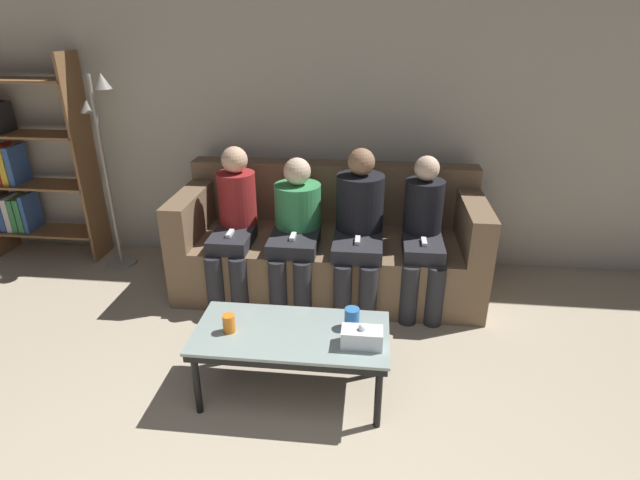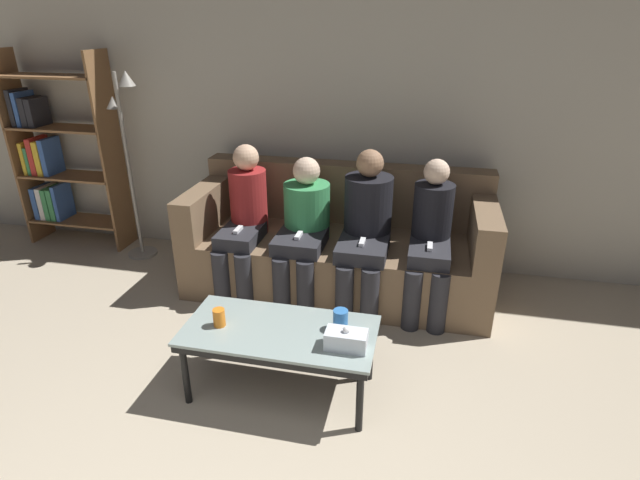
# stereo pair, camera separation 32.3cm
# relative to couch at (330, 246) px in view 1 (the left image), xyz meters

# --- Properties ---
(wall_back) EXTENTS (12.00, 0.06, 2.60)m
(wall_back) POSITION_rel_couch_xyz_m (0.00, 0.54, 0.96)
(wall_back) COLOR #B7B2A3
(wall_back) RESTS_ON ground_plane
(couch) EXTENTS (2.34, 0.94, 0.94)m
(couch) POSITION_rel_couch_xyz_m (0.00, 0.00, 0.00)
(couch) COLOR brown
(couch) RESTS_ON ground_plane
(coffee_table) EXTENTS (1.09, 0.53, 0.43)m
(coffee_table) POSITION_rel_couch_xyz_m (-0.09, -1.34, 0.04)
(coffee_table) COLOR #8C9E99
(coffee_table) RESTS_ON ground_plane
(cup_near_left) EXTENTS (0.07, 0.07, 0.10)m
(cup_near_left) POSITION_rel_couch_xyz_m (-0.43, -1.38, 0.14)
(cup_near_left) COLOR orange
(cup_near_left) RESTS_ON coffee_table
(cup_near_right) EXTENTS (0.08, 0.08, 0.12)m
(cup_near_right) POSITION_rel_couch_xyz_m (0.24, -1.26, 0.14)
(cup_near_right) COLOR #3372BF
(cup_near_right) RESTS_ON coffee_table
(tissue_box) EXTENTS (0.22, 0.12, 0.13)m
(tissue_box) POSITION_rel_couch_xyz_m (0.30, -1.43, 0.14)
(tissue_box) COLOR silver
(tissue_box) RESTS_ON coffee_table
(bookshelf) EXTENTS (0.97, 0.32, 1.78)m
(bookshelf) POSITION_rel_couch_xyz_m (-2.75, 0.31, 0.50)
(bookshelf) COLOR brown
(bookshelf) RESTS_ON ground_plane
(standing_lamp) EXTENTS (0.31, 0.26, 1.64)m
(standing_lamp) POSITION_rel_couch_xyz_m (-1.87, 0.16, 0.66)
(standing_lamp) COLOR gray
(standing_lamp) RESTS_ON ground_plane
(seated_person_left_end) EXTENTS (0.31, 0.63, 1.16)m
(seated_person_left_end) POSITION_rel_couch_xyz_m (-0.70, -0.23, 0.27)
(seated_person_left_end) COLOR #28282D
(seated_person_left_end) RESTS_ON ground_plane
(seated_person_mid_left) EXTENTS (0.35, 0.67, 1.09)m
(seated_person_mid_left) POSITION_rel_couch_xyz_m (-0.23, -0.22, 0.26)
(seated_person_mid_left) COLOR #28282D
(seated_person_mid_left) RESTS_ON ground_plane
(seated_person_mid_right) EXTENTS (0.36, 0.69, 1.17)m
(seated_person_mid_right) POSITION_rel_couch_xyz_m (0.23, -0.21, 0.29)
(seated_person_mid_right) COLOR #28282D
(seated_person_mid_right) RESTS_ON ground_plane
(seated_person_right_end) EXTENTS (0.31, 0.61, 1.13)m
(seated_person_right_end) POSITION_rel_couch_xyz_m (0.70, -0.23, 0.26)
(seated_person_right_end) COLOR #28282D
(seated_person_right_end) RESTS_ON ground_plane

